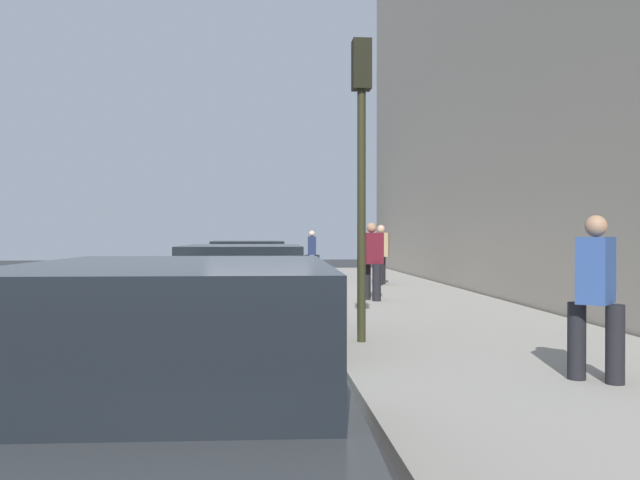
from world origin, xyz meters
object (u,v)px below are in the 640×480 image
at_px(parked_car_charcoal, 181,397).
at_px(pedestrian_blue_coat, 596,293).
at_px(parked_car_navy, 247,273).
at_px(pedestrian_tan_coat, 381,253).
at_px(pedestrian_burgundy_coat, 372,259).
at_px(pedestrian_navy_coat, 312,252).
at_px(rolling_suitcase, 378,273).
at_px(traffic_light_pole, 361,137).
at_px(parked_car_green, 243,298).

height_order(parked_car_charcoal, pedestrian_blue_coat, pedestrian_blue_coat).
xyz_separation_m(parked_car_navy, pedestrian_blue_coat, (-9.23, -3.75, 0.30)).
height_order(pedestrian_tan_coat, pedestrian_burgundy_coat, pedestrian_tan_coat).
bearing_deg(pedestrian_navy_coat, parked_car_navy, 165.48).
xyz_separation_m(parked_car_navy, pedestrian_navy_coat, (8.32, -2.16, 0.27)).
xyz_separation_m(pedestrian_navy_coat, rolling_suitcase, (-3.82, -1.74, -0.56)).
xyz_separation_m(pedestrian_blue_coat, traffic_light_pole, (2.76, 2.02, 1.96)).
height_order(parked_car_charcoal, pedestrian_burgundy_coat, pedestrian_burgundy_coat).
distance_m(pedestrian_blue_coat, pedestrian_burgundy_coat, 8.67).
bearing_deg(pedestrian_burgundy_coat, rolling_suitcase, -11.56).
height_order(parked_car_green, pedestrian_burgundy_coat, pedestrian_burgundy_coat).
distance_m(pedestrian_navy_coat, pedestrian_burgundy_coat, 8.95).
xyz_separation_m(pedestrian_tan_coat, traffic_light_pole, (-10.60, 2.19, 1.92)).
bearing_deg(pedestrian_tan_coat, parked_car_green, 159.71).
height_order(parked_car_navy, pedestrian_navy_coat, pedestrian_navy_coat).
distance_m(parked_car_charcoal, pedestrian_blue_coat, 4.81).
bearing_deg(rolling_suitcase, parked_car_charcoal, 166.38).
relative_size(pedestrian_tan_coat, pedestrian_burgundy_coat, 1.01).
height_order(pedestrian_tan_coat, pedestrian_blue_coat, pedestrian_tan_coat).
relative_size(parked_car_navy, pedestrian_burgundy_coat, 2.58).
distance_m(parked_car_navy, pedestrian_burgundy_coat, 2.93).
distance_m(pedestrian_navy_coat, traffic_light_pole, 14.93).
relative_size(parked_car_navy, rolling_suitcase, 4.67).
distance_m(pedestrian_tan_coat, pedestrian_navy_coat, 4.55).
xyz_separation_m(pedestrian_navy_coat, pedestrian_burgundy_coat, (-8.92, -0.69, 0.07)).
relative_size(parked_car_green, pedestrian_burgundy_coat, 2.50).
distance_m(parked_car_green, traffic_light_pole, 2.82).
bearing_deg(pedestrian_blue_coat, parked_car_green, 51.19).
bearing_deg(pedestrian_tan_coat, parked_car_navy, 136.50).
height_order(pedestrian_tan_coat, pedestrian_navy_coat, pedestrian_tan_coat).
height_order(parked_car_navy, pedestrian_blue_coat, pedestrian_blue_coat).
bearing_deg(parked_car_green, traffic_light_pole, -96.62).
bearing_deg(traffic_light_pole, parked_car_navy, 14.98).
bearing_deg(parked_car_navy, pedestrian_burgundy_coat, -101.98).
bearing_deg(parked_car_green, parked_car_navy, 0.66).
xyz_separation_m(pedestrian_tan_coat, pedestrian_navy_coat, (4.19, 1.76, -0.08)).
distance_m(parked_car_green, pedestrian_burgundy_coat, 6.32).
relative_size(pedestrian_blue_coat, pedestrian_burgundy_coat, 0.96).
bearing_deg(pedestrian_tan_coat, pedestrian_blue_coat, 179.26).
bearing_deg(traffic_light_pole, pedestrian_tan_coat, -11.67).
bearing_deg(rolling_suitcase, parked_car_navy, 139.13).
xyz_separation_m(parked_car_charcoal, rolling_suitcase, (16.57, -4.01, -0.29)).
bearing_deg(parked_car_navy, traffic_light_pole, -165.02).
height_order(parked_car_green, pedestrian_navy_coat, pedestrian_navy_coat).
height_order(parked_car_green, rolling_suitcase, parked_car_green).
relative_size(pedestrian_blue_coat, traffic_light_pole, 0.40).
relative_size(parked_car_navy, traffic_light_pole, 1.08).
xyz_separation_m(parked_car_navy, traffic_light_pole, (-6.47, -1.73, 2.27)).
bearing_deg(pedestrian_tan_coat, parked_car_charcoal, 165.99).
distance_m(traffic_light_pole, rolling_suitcase, 11.47).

